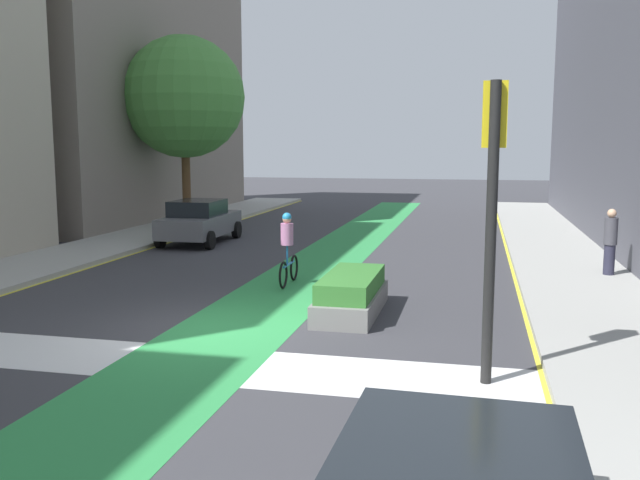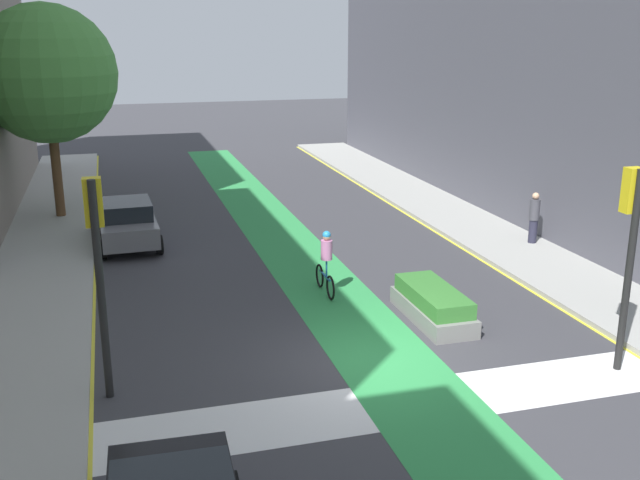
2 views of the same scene
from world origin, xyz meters
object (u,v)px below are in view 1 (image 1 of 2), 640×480
Objects in this scene: street_tree_near at (184,97)px; median_planter at (351,295)px; traffic_signal_near_right at (493,175)px; cyclist_in_lane at (288,247)px; pedestrian_sidewalk_right_a at (610,241)px; car_grey_left_far at (200,221)px.

median_planter is at bearing -54.23° from street_tree_near.
traffic_signal_near_right reaches higher than cyclist_in_lane.
pedestrian_sidewalk_right_a is 0.58× the size of median_planter.
pedestrian_sidewalk_right_a is at bearing 69.46° from traffic_signal_near_right.
traffic_signal_near_right is 16.29m from car_grey_left_far.
traffic_signal_near_right is 8.10m from cyclist_in_lane.
traffic_signal_near_right is at bearing -51.80° from car_grey_left_far.
car_grey_left_far is 2.45× the size of pedestrian_sidewalk_right_a.
car_grey_left_far is at bearing 163.02° from pedestrian_sidewalk_right_a.
median_planter is at bearing -51.37° from car_grey_left_far.
street_tree_near is 2.66× the size of median_planter.
median_planter is (-2.72, 3.60, -2.70)m from traffic_signal_near_right.
median_planter is at bearing -50.46° from cyclist_in_lane.
cyclist_in_lane is 0.23× the size of street_tree_near.
traffic_signal_near_right reaches higher than car_grey_left_far.
cyclist_in_lane is at bearing 129.54° from median_planter.
cyclist_in_lane is at bearing -51.74° from car_grey_left_far.
pedestrian_sidewalk_right_a reaches higher than cyclist_in_lane.
traffic_signal_near_right is 9.45m from pedestrian_sidewalk_right_a.
car_grey_left_far is (-9.97, 12.67, -2.30)m from traffic_signal_near_right.
pedestrian_sidewalk_right_a is (3.24, 8.64, -2.07)m from traffic_signal_near_right.
median_planter is (9.66, -13.41, -5.13)m from street_tree_near.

